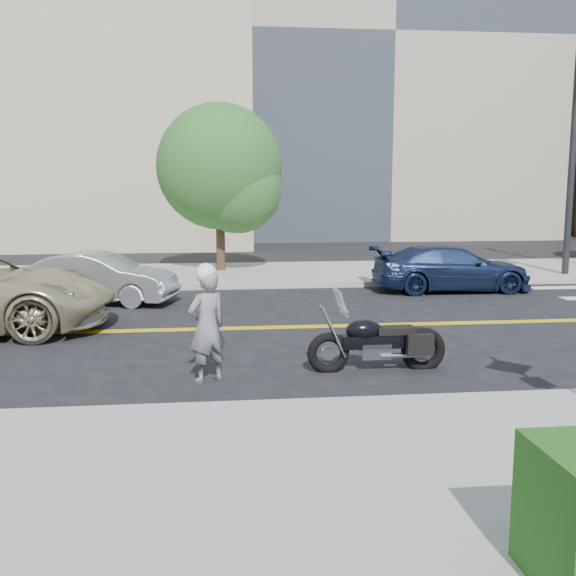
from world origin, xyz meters
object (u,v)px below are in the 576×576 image
at_px(motorcyclist, 207,323).
at_px(parked_car_silver, 99,278).
at_px(parked_car_blue, 451,268).
at_px(motorcycle, 378,330).

distance_m(motorcyclist, parked_car_silver, 7.37).
relative_size(motorcyclist, parked_car_silver, 0.47).
xyz_separation_m(motorcyclist, parked_car_blue, (6.51, 7.73, -0.26)).
xyz_separation_m(motorcyclist, motorcycle, (2.66, 0.31, -0.23)).
height_order(motorcyclist, parked_car_silver, motorcyclist).
distance_m(motorcyclist, motorcycle, 2.68).
xyz_separation_m(motorcycle, parked_car_silver, (-5.34, 6.54, -0.03)).
bearing_deg(motorcycle, parked_car_silver, 127.66).
height_order(parked_car_silver, parked_car_blue, same).
bearing_deg(parked_car_silver, motorcycle, -124.89).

